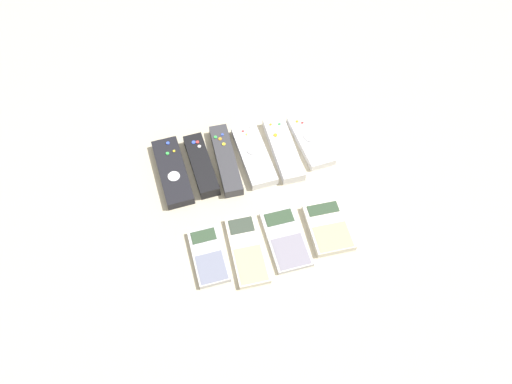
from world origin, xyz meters
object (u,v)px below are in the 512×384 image
Objects in this scene: remote_0 at (172,172)px; remote_2 at (226,160)px; calculator_3 at (328,227)px; remote_1 at (201,165)px; remote_4 at (283,149)px; remote_5 at (311,140)px; calculator_1 at (247,250)px; calculator_2 at (286,239)px; remote_3 at (254,155)px; calculator_0 at (208,256)px.

remote_2 reaches higher than remote_0.
remote_0 is 1.48× the size of calculator_3.
remote_1 reaches higher than calculator_3.
remote_4 is (0.19, -0.00, -0.00)m from remote_1.
remote_1 is 0.06m from remote_2.
remote_5 is 0.31m from calculator_1.
remote_0 is 0.36m from calculator_3.
remote_4 is at bearing -3.15° from remote_0.
remote_5 is (0.07, 0.01, -0.00)m from remote_4.
calculator_2 is (0.08, 0.00, -0.00)m from calculator_1.
remote_1 is at bearing 177.50° from remote_5.
calculator_1 is (-0.08, -0.22, -0.00)m from remote_3.
calculator_1 is 0.08m from calculator_2.
remote_1 is 0.19m from remote_4.
calculator_3 is at bearing -67.81° from remote_3.
remote_5 is at bearing 60.42° from calculator_2.
remote_1 is 1.04× the size of calculator_1.
calculator_2 is (-0.06, -0.22, -0.01)m from remote_4.
remote_4 is 0.26m from calculator_1.
remote_3 is at bearing 91.97° from calculator_2.
remote_5 is at bearing 1.23° from remote_3.
remote_4 reaches higher than calculator_1.
calculator_1 reaches higher than calculator_2.
remote_5 is (0.32, 0.00, -0.00)m from remote_0.
remote_0 is at bearing -177.77° from remote_2.
calculator_3 is (0.10, -0.22, -0.00)m from remote_3.
remote_4 reaches higher than calculator_2.
remote_2 reaches higher than calculator_1.
remote_3 is (0.18, -0.00, -0.00)m from remote_0.
remote_2 is at bearing 128.86° from calculator_3.
remote_3 reaches higher than calculator_1.
remote_4 is 1.44× the size of calculator_0.
remote_2 is 0.28m from calculator_3.
calculator_0 is (-0.29, -0.22, -0.00)m from remote_5.
remote_2 is 1.20× the size of calculator_1.
remote_3 is at bearing 179.72° from remote_4.
calculator_1 is (-0.15, -0.22, -0.00)m from remote_4.
remote_2 is 0.24m from calculator_0.
remote_5 is at bearing 3.42° from remote_2.
remote_2 is 1.51× the size of calculator_0.
remote_3 reaches higher than calculator_2.
calculator_3 is (0.22, -0.22, -0.00)m from remote_1.
remote_0 is 1.01× the size of remote_4.
remote_3 is at bearing -0.54° from remote_2.
remote_2 is 0.23m from calculator_2.
calculator_2 is at bearing -1.64° from calculator_0.
calculator_1 is at bearing -5.75° from calculator_0.
calculator_1 is (0.08, -0.01, -0.00)m from calculator_0.
remote_2 is at bearing 177.58° from remote_5.
calculator_3 is (0.09, 0.00, 0.00)m from calculator_2.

